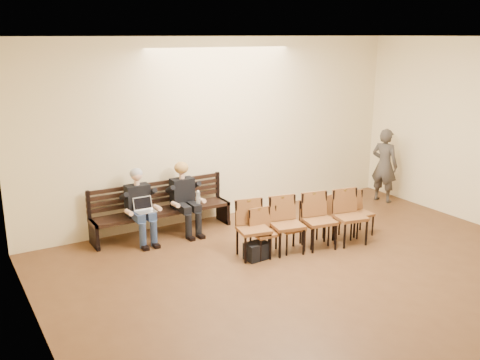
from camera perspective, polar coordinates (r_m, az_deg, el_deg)
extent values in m
plane|color=brown|center=(7.23, 18.07, -14.79)|extent=(10.00, 10.00, 0.00)
cube|color=beige|center=(10.39, -2.10, 5.40)|extent=(8.00, 0.02, 3.50)
cube|color=beige|center=(4.46, -16.82, -8.96)|extent=(0.02, 10.00, 3.50)
cube|color=white|center=(6.31, 20.75, 14.05)|extent=(8.00, 10.00, 0.02)
cube|color=black|center=(9.88, -8.27, -4.43)|extent=(2.60, 0.90, 0.45)
cube|color=silver|center=(9.34, -10.01, -3.42)|extent=(0.36, 0.29, 0.24)
cylinder|color=silver|center=(9.69, -4.47, -2.53)|extent=(0.08, 0.08, 0.25)
cube|color=black|center=(8.74, 1.80, -7.56)|extent=(0.40, 0.29, 0.28)
imported|color=#3D3732|center=(11.91, 15.18, 2.08)|extent=(0.63, 0.78, 1.84)
cube|color=brown|center=(9.30, 7.98, -4.58)|extent=(2.44, 0.49, 0.79)
cube|color=brown|center=(9.04, 6.81, -4.62)|extent=(2.35, 0.93, 0.94)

